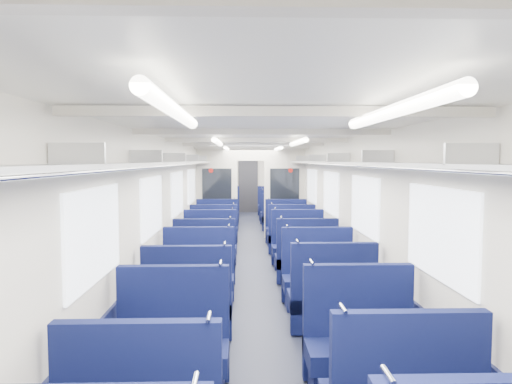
# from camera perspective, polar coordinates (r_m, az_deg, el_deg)

# --- Properties ---
(floor) EXTENTS (2.80, 18.00, 0.01)m
(floor) POSITION_cam_1_polar(r_m,az_deg,el_deg) (9.08, -0.29, -8.85)
(floor) COLOR black
(floor) RESTS_ON ground
(ceiling) EXTENTS (2.80, 18.00, 0.01)m
(ceiling) POSITION_cam_1_polar(r_m,az_deg,el_deg) (8.86, -0.30, 6.13)
(ceiling) COLOR silver
(ceiling) RESTS_ON wall_left
(wall_left) EXTENTS (0.02, 18.00, 2.35)m
(wall_left) POSITION_cam_1_polar(r_m,az_deg,el_deg) (8.97, -9.28, -1.46)
(wall_left) COLOR #BDB7A9
(wall_left) RESTS_ON floor
(dado_left) EXTENTS (0.03, 17.90, 0.70)m
(dado_left) POSITION_cam_1_polar(r_m,az_deg,el_deg) (9.08, -9.12, -6.65)
(dado_left) COLOR #101435
(dado_left) RESTS_ON floor
(wall_right) EXTENTS (0.02, 18.00, 2.35)m
(wall_right) POSITION_cam_1_polar(r_m,az_deg,el_deg) (9.04, 8.62, -1.41)
(wall_right) COLOR #BDB7A9
(wall_right) RESTS_ON floor
(dado_right) EXTENTS (0.03, 17.90, 0.70)m
(dado_right) POSITION_cam_1_polar(r_m,az_deg,el_deg) (9.15, 8.47, -6.56)
(dado_right) COLOR #101435
(dado_right) RESTS_ON floor
(wall_far) EXTENTS (2.80, 0.02, 2.35)m
(wall_far) POSITION_cam_1_polar(r_m,az_deg,el_deg) (17.87, -0.98, 1.27)
(wall_far) COLOR #BDB7A9
(wall_far) RESTS_ON floor
(luggage_rack_left) EXTENTS (0.36, 17.40, 0.18)m
(luggage_rack_left) POSITION_cam_1_polar(r_m,az_deg,el_deg) (8.91, -8.14, 3.66)
(luggage_rack_left) COLOR #B2B5BA
(luggage_rack_left) RESTS_ON wall_left
(luggage_rack_right) EXTENTS (0.36, 17.40, 0.18)m
(luggage_rack_right) POSITION_cam_1_polar(r_m,az_deg,el_deg) (8.97, 7.49, 3.67)
(luggage_rack_right) COLOR #B2B5BA
(luggage_rack_right) RESTS_ON wall_right
(windows) EXTENTS (2.78, 15.60, 0.75)m
(windows) POSITION_cam_1_polar(r_m,az_deg,el_deg) (8.42, -0.22, -0.08)
(windows) COLOR white
(windows) RESTS_ON wall_left
(ceiling_fittings) EXTENTS (2.70, 16.06, 0.11)m
(ceiling_fittings) POSITION_cam_1_polar(r_m,az_deg,el_deg) (8.60, -0.26, 5.80)
(ceiling_fittings) COLOR beige
(ceiling_fittings) RESTS_ON ceiling
(end_door) EXTENTS (0.75, 0.06, 2.00)m
(end_door) POSITION_cam_1_polar(r_m,az_deg,el_deg) (17.82, -0.98, 0.70)
(end_door) COLOR black
(end_door) RESTS_ON floor
(bulkhead) EXTENTS (2.80, 0.10, 2.35)m
(bulkhead) POSITION_cam_1_polar(r_m,az_deg,el_deg) (11.95, -0.65, 0.21)
(bulkhead) COLOR beige
(bulkhead) RESTS_ON floor
(seat_6) EXTENTS (0.99, 0.55, 1.11)m
(seat_6) POSITION_cam_1_polar(r_m,az_deg,el_deg) (4.31, -10.36, -18.94)
(seat_6) COLOR #0D1440
(seat_6) RESTS_ON floor
(seat_7) EXTENTS (0.99, 0.55, 1.11)m
(seat_7) POSITION_cam_1_polar(r_m,az_deg,el_deg) (4.40, 12.84, -18.51)
(seat_7) COLOR #0D1440
(seat_7) RESTS_ON floor
(seat_8) EXTENTS (0.99, 0.55, 1.11)m
(seat_8) POSITION_cam_1_polar(r_m,az_deg,el_deg) (5.45, -8.35, -13.95)
(seat_8) COLOR #0D1440
(seat_8) RESTS_ON floor
(seat_9) EXTENTS (0.99, 0.55, 1.11)m
(seat_9) POSITION_cam_1_polar(r_m,az_deg,el_deg) (5.64, 9.30, -13.34)
(seat_9) COLOR #0D1440
(seat_9) RESTS_ON floor
(seat_10) EXTENTS (0.99, 0.55, 1.11)m
(seat_10) POSITION_cam_1_polar(r_m,az_deg,el_deg) (6.55, -7.16, -10.88)
(seat_10) COLOR #0D1440
(seat_10) RESTS_ON floor
(seat_11) EXTENTS (0.99, 0.55, 1.11)m
(seat_11) POSITION_cam_1_polar(r_m,az_deg,el_deg) (6.53, 7.70, -10.91)
(seat_11) COLOR #0D1440
(seat_11) RESTS_ON floor
(seat_12) EXTENTS (0.99, 0.55, 1.11)m
(seat_12) POSITION_cam_1_polar(r_m,az_deg,el_deg) (7.68, -6.32, -8.64)
(seat_12) COLOR #0D1440
(seat_12) RESTS_ON floor
(seat_13) EXTENTS (0.99, 0.55, 1.11)m
(seat_13) POSITION_cam_1_polar(r_m,az_deg,el_deg) (7.71, 6.21, -8.59)
(seat_13) COLOR #0D1440
(seat_13) RESTS_ON floor
(seat_14) EXTENTS (0.99, 0.55, 1.11)m
(seat_14) POSITION_cam_1_polar(r_m,az_deg,el_deg) (8.74, -5.74, -7.09)
(seat_14) COLOR #0D1440
(seat_14) RESTS_ON floor
(seat_15) EXTENTS (0.99, 0.55, 1.11)m
(seat_15) POSITION_cam_1_polar(r_m,az_deg,el_deg) (8.77, 5.22, -7.05)
(seat_15) COLOR #0D1440
(seat_15) RESTS_ON floor
(seat_16) EXTENTS (0.99, 0.55, 1.11)m
(seat_16) POSITION_cam_1_polar(r_m,az_deg,el_deg) (9.99, -5.22, -5.70)
(seat_16) COLOR #0D1440
(seat_16) RESTS_ON floor
(seat_17) EXTENTS (0.99, 0.55, 1.11)m
(seat_17) POSITION_cam_1_polar(r_m,az_deg,el_deg) (10.00, 4.35, -5.68)
(seat_17) COLOR #0D1440
(seat_17) RESTS_ON floor
(seat_18) EXTENTS (0.99, 0.55, 1.11)m
(seat_18) POSITION_cam_1_polar(r_m,az_deg,el_deg) (11.07, -4.87, -4.75)
(seat_18) COLOR #0D1440
(seat_18) RESTS_ON floor
(seat_19) EXTENTS (0.99, 0.55, 1.11)m
(seat_19) POSITION_cam_1_polar(r_m,az_deg,el_deg) (11.04, 3.78, -4.77)
(seat_19) COLOR #0D1440
(seat_19) RESTS_ON floor
(seat_20) EXTENTS (0.99, 0.55, 1.11)m
(seat_20) POSITION_cam_1_polar(r_m,az_deg,el_deg) (13.14, -4.36, -3.37)
(seat_20) COLOR #0D1440
(seat_20) RESTS_ON floor
(seat_21) EXTENTS (0.99, 0.55, 1.11)m
(seat_21) POSITION_cam_1_polar(r_m,az_deg,el_deg) (13.21, 2.88, -3.32)
(seat_21) COLOR #0D1440
(seat_21) RESTS_ON floor
(seat_22) EXTENTS (0.99, 0.55, 1.11)m
(seat_22) POSITION_cam_1_polar(r_m,az_deg,el_deg) (14.20, -4.15, -2.82)
(seat_22) COLOR #0D1440
(seat_22) RESTS_ON floor
(seat_23) EXTENTS (0.99, 0.55, 1.11)m
(seat_23) POSITION_cam_1_polar(r_m,az_deg,el_deg) (14.28, 2.53, -2.77)
(seat_23) COLOR #0D1440
(seat_23) RESTS_ON floor
(seat_24) EXTENTS (0.99, 0.55, 1.11)m
(seat_24) POSITION_cam_1_polar(r_m,az_deg,el_deg) (15.29, -3.98, -2.33)
(seat_24) COLOR #0D1440
(seat_24) RESTS_ON floor
(seat_25) EXTENTS (0.99, 0.55, 1.11)m
(seat_25) POSITION_cam_1_polar(r_m,az_deg,el_deg) (15.40, 2.23, -2.28)
(seat_25) COLOR #0D1440
(seat_25) RESTS_ON floor
(seat_26) EXTENTS (0.99, 0.55, 1.11)m
(seat_26) POSITION_cam_1_polar(r_m,az_deg,el_deg) (16.53, -3.80, -1.86)
(seat_26) COLOR #0D1440
(seat_26) RESTS_ON floor
(seat_27) EXTENTS (0.99, 0.55, 1.11)m
(seat_27) POSITION_cam_1_polar(r_m,az_deg,el_deg) (16.54, 1.96, -1.85)
(seat_27) COLOR #0D1440
(seat_27) RESTS_ON floor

